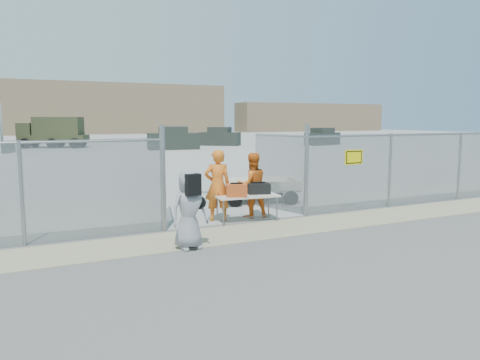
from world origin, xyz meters
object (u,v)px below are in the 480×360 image
folding_table (247,208)px  utility_trailer (258,190)px  security_worker_left (217,186)px  security_worker_right (252,185)px  visitor (189,210)px

folding_table → utility_trailer: (1.60, 2.39, 0.05)m
security_worker_left → security_worker_right: security_worker_left is taller
folding_table → security_worker_left: size_ratio=0.87×
folding_table → visitor: size_ratio=1.01×
security_worker_left → security_worker_right: 1.00m
security_worker_left → utility_trailer: 3.05m
folding_table → security_worker_left: 0.96m
folding_table → visitor: visitor is taller
security_worker_right → utility_trailer: bearing=-114.3°
visitor → utility_trailer: visitor is taller
security_worker_right → visitor: bearing=47.6°
security_worker_left → visitor: bearing=69.0°
utility_trailer → folding_table: bearing=-110.0°
folding_table → utility_trailer: size_ratio=0.50×
security_worker_right → security_worker_left: bearing=7.7°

